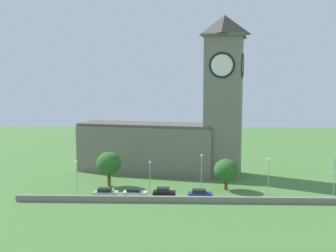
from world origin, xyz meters
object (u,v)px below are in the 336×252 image
Objects in this scene: streetlamp_west_end at (77,172)px; streetlamp_central at (201,168)px; tree_by_tower at (226,170)px; streetlamp_west_mid at (150,172)px; church at (176,128)px; streetlamp_east_mid at (269,171)px; car_silver at (106,193)px; car_white at (135,193)px; streetlamp_east_end at (335,170)px; car_black at (164,193)px; tree_riverside_east at (109,163)px; car_blue at (200,194)px.

streetlamp_west_end is 0.85× the size of streetlamp_central.
streetlamp_west_mid is at bearing -165.90° from tree_by_tower.
streetlamp_west_end is 1.02× the size of streetlamp_west_mid.
streetlamp_east_mid is at bearing -46.32° from church.
car_silver is 7.06m from streetlamp_west_end.
streetlamp_east_end is (38.26, 2.29, 4.16)m from car_white.
streetlamp_east_end is 20.63m from tree_by_tower.
car_black is 0.57× the size of streetlamp_east_end.
church reaches higher than tree_riverside_east.
streetlamp_west_mid is at bearing -33.24° from tree_riverside_east.
car_white is 4.90m from streetlamp_west_mid.
car_black is 0.64× the size of streetlamp_west_end.
streetlamp_west_end reaches higher than car_blue.
car_black is at bearing -1.96° from car_white.
car_black is (-2.05, -20.83, -9.96)m from church.
streetlamp_central is at bearing 20.47° from car_black.
tree_by_tower is (-7.69, 3.80, -0.79)m from streetlamp_east_mid.
church is 8.93× the size of car_blue.
streetlamp_central reaches higher than car_silver.
streetlamp_west_end is 8.12m from tree_riverside_east.
tree_by_tower is (10.27, -15.01, -6.83)m from church.
church is at bearing 105.77° from streetlamp_central.
streetlamp_west_end is at bearing -179.05° from streetlamp_east_end.
streetlamp_east_mid is at bearing 8.85° from car_blue.
tree_by_tower reaches higher than car_white.
streetlamp_west_end is 24.17m from streetlamp_central.
church is 24.21m from car_white.
tree_riverside_east is 24.27m from tree_by_tower.
car_black is at bearing -159.53° from streetlamp_central.
car_white is 10.75m from tree_riverside_east.
car_silver is 1.06× the size of car_black.
streetlamp_central is at bearing 177.08° from streetlamp_east_mid.
streetlamp_east_end is at bearing 0.74° from streetlamp_west_mid.
streetlamp_east_mid is at bearing -26.29° from tree_by_tower.
car_silver reaches higher than car_blue.
streetlamp_west_end is at bearing -178.52° from streetlamp_west_mid.
streetlamp_east_end reaches higher than car_black.
streetlamp_east_end reaches higher than car_blue.
church reaches higher than car_black.
streetlamp_central is (0.40, 2.72, 4.32)m from car_blue.
streetlamp_east_mid reaches higher than car_silver.
streetlamp_east_end reaches higher than streetlamp_west_mid.
car_silver is at bearing -171.85° from streetlamp_central.
streetlamp_west_end is at bearing 175.92° from car_blue.
car_white is (-7.65, -20.64, -10.08)m from church.
streetlamp_central is at bearing -74.23° from church.
streetlamp_east_mid reaches higher than streetlamp_west_end.
tree_by_tower is at bearing 31.42° from streetlamp_central.
church is 20.49m from streetlamp_west_mid.
streetlamp_west_end is 0.91× the size of streetlamp_east_mid.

